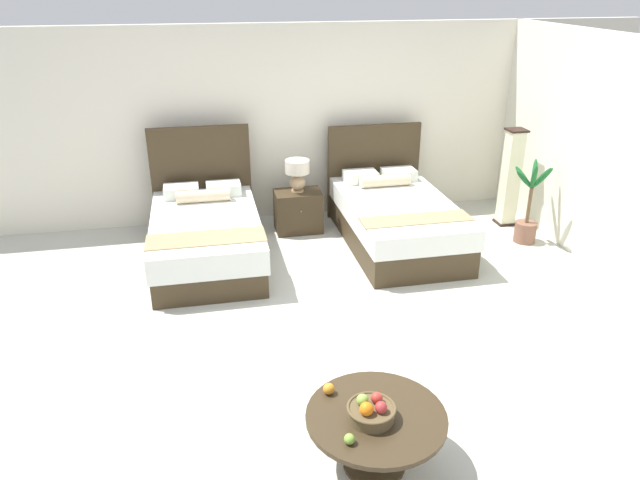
% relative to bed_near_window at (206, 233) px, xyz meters
% --- Properties ---
extents(ground_plane, '(9.97, 9.46, 0.02)m').
position_rel_bed_near_window_xyz_m(ground_plane, '(1.15, -1.67, -0.33)').
color(ground_plane, beige).
extents(wall_back, '(9.97, 0.12, 2.52)m').
position_rel_bed_near_window_xyz_m(wall_back, '(1.15, 1.26, 0.94)').
color(wall_back, silver).
rests_on(wall_back, ground).
extents(wall_side_right, '(0.12, 5.06, 2.52)m').
position_rel_bed_near_window_xyz_m(wall_side_right, '(4.33, -1.27, 0.94)').
color(wall_side_right, silver).
rests_on(wall_side_right, ground).
extents(bed_near_window, '(1.25, 2.11, 1.35)m').
position_rel_bed_near_window_xyz_m(bed_near_window, '(0.00, 0.00, 0.00)').
color(bed_near_window, '#3B2E1B').
rests_on(bed_near_window, ground).
extents(bed_near_corner, '(1.27, 2.19, 1.26)m').
position_rel_bed_near_window_xyz_m(bed_near_corner, '(2.29, -0.01, 0.01)').
color(bed_near_corner, '#3B2E1B').
rests_on(bed_near_corner, ground).
extents(nightstand, '(0.59, 0.43, 0.53)m').
position_rel_bed_near_window_xyz_m(nightstand, '(1.19, 0.61, -0.05)').
color(nightstand, '#3B2E1B').
rests_on(nightstand, ground).
extents(table_lamp, '(0.31, 0.31, 0.41)m').
position_rel_bed_near_window_xyz_m(table_lamp, '(1.19, 0.63, 0.47)').
color(table_lamp, tan).
rests_on(table_lamp, nightstand).
extents(coffee_table, '(0.93, 0.93, 0.43)m').
position_rel_bed_near_window_xyz_m(coffee_table, '(0.99, -3.53, 0.02)').
color(coffee_table, '#3B2E1B').
rests_on(coffee_table, ground).
extents(fruit_bowl, '(0.32, 0.32, 0.17)m').
position_rel_bed_near_window_xyz_m(fruit_bowl, '(0.95, -3.55, 0.17)').
color(fruit_bowl, brown).
rests_on(fruit_bowl, coffee_table).
extents(loose_apple, '(0.07, 0.07, 0.07)m').
position_rel_bed_near_window_xyz_m(loose_apple, '(0.75, -3.74, 0.14)').
color(loose_apple, '#82B33D').
rests_on(loose_apple, coffee_table).
extents(loose_orange, '(0.08, 0.08, 0.08)m').
position_rel_bed_near_window_xyz_m(loose_orange, '(0.73, -3.25, 0.15)').
color(loose_orange, orange).
rests_on(loose_orange, coffee_table).
extents(floor_lamp_corner, '(0.24, 0.24, 1.28)m').
position_rel_bed_near_window_xyz_m(floor_lamp_corner, '(3.95, 0.28, 0.32)').
color(floor_lamp_corner, black).
rests_on(floor_lamp_corner, ground).
extents(potted_palm, '(0.53, 0.51, 1.07)m').
position_rel_bed_near_window_xyz_m(potted_palm, '(3.90, -0.32, 0.03)').
color(potted_palm, brown).
rests_on(potted_palm, ground).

